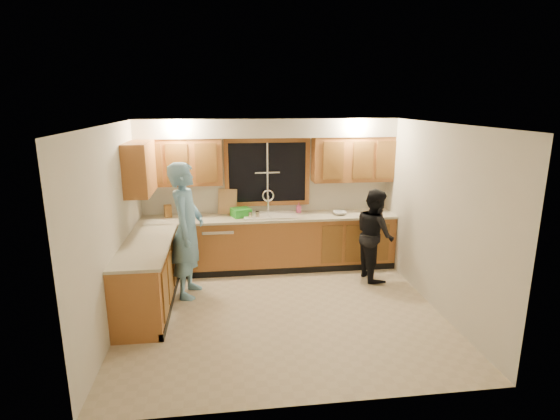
# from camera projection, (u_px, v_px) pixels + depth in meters

# --- Properties ---
(floor) EXTENTS (4.20, 4.20, 0.00)m
(floor) POSITION_uv_depth(u_px,v_px,m) (282.00, 311.00, 5.92)
(floor) COLOR beige
(floor) RESTS_ON ground
(ceiling) EXTENTS (4.20, 4.20, 0.00)m
(ceiling) POSITION_uv_depth(u_px,v_px,m) (282.00, 124.00, 5.31)
(ceiling) COLOR silver
(wall_back) EXTENTS (4.20, 0.00, 4.20)m
(wall_back) POSITION_uv_depth(u_px,v_px,m) (267.00, 193.00, 7.44)
(wall_back) COLOR beige
(wall_back) RESTS_ON ground
(wall_left) EXTENTS (0.00, 3.80, 3.80)m
(wall_left) POSITION_uv_depth(u_px,v_px,m) (113.00, 228.00, 5.36)
(wall_left) COLOR beige
(wall_left) RESTS_ON ground
(wall_right) EXTENTS (0.00, 3.80, 3.80)m
(wall_right) POSITION_uv_depth(u_px,v_px,m) (436.00, 217.00, 5.88)
(wall_right) COLOR beige
(wall_right) RESTS_ON ground
(base_cabinets_back) EXTENTS (4.20, 0.60, 0.88)m
(base_cabinets_back) POSITION_uv_depth(u_px,v_px,m) (270.00, 243.00, 7.35)
(base_cabinets_back) COLOR #AD6932
(base_cabinets_back) RESTS_ON ground
(base_cabinets_left) EXTENTS (0.60, 1.90, 0.88)m
(base_cabinets_left) POSITION_uv_depth(u_px,v_px,m) (148.00, 278.00, 5.93)
(base_cabinets_left) COLOR #AD6932
(base_cabinets_left) RESTS_ON ground
(countertop_back) EXTENTS (4.20, 0.63, 0.04)m
(countertop_back) POSITION_uv_depth(u_px,v_px,m) (270.00, 217.00, 7.23)
(countertop_back) COLOR beige
(countertop_back) RESTS_ON base_cabinets_back
(countertop_left) EXTENTS (0.63, 1.90, 0.04)m
(countertop_left) POSITION_uv_depth(u_px,v_px,m) (146.00, 245.00, 5.82)
(countertop_left) COLOR beige
(countertop_left) RESTS_ON base_cabinets_left
(upper_cabinets_left) EXTENTS (1.35, 0.33, 0.75)m
(upper_cabinets_left) POSITION_uv_depth(u_px,v_px,m) (180.00, 162.00, 6.97)
(upper_cabinets_left) COLOR #AD6932
(upper_cabinets_left) RESTS_ON wall_back
(upper_cabinets_right) EXTENTS (1.35, 0.33, 0.75)m
(upper_cabinets_right) POSITION_uv_depth(u_px,v_px,m) (353.00, 159.00, 7.32)
(upper_cabinets_right) COLOR #AD6932
(upper_cabinets_right) RESTS_ON wall_back
(upper_cabinets_return) EXTENTS (0.33, 0.90, 0.75)m
(upper_cabinets_return) POSITION_uv_depth(u_px,v_px,m) (140.00, 168.00, 6.32)
(upper_cabinets_return) COLOR #AD6932
(upper_cabinets_return) RESTS_ON wall_left
(soffit) EXTENTS (4.20, 0.35, 0.30)m
(soffit) POSITION_uv_depth(u_px,v_px,m) (268.00, 128.00, 7.01)
(soffit) COLOR silver
(soffit) RESTS_ON wall_back
(window_frame) EXTENTS (1.44, 0.03, 1.14)m
(window_frame) POSITION_uv_depth(u_px,v_px,m) (267.00, 172.00, 7.35)
(window_frame) COLOR black
(window_frame) RESTS_ON wall_back
(sink) EXTENTS (0.86, 0.52, 0.57)m
(sink) POSITION_uv_depth(u_px,v_px,m) (269.00, 219.00, 7.25)
(sink) COLOR silver
(sink) RESTS_ON countertop_back
(dishwasher) EXTENTS (0.60, 0.56, 0.82)m
(dishwasher) POSITION_uv_depth(u_px,v_px,m) (219.00, 247.00, 7.25)
(dishwasher) COLOR white
(dishwasher) RESTS_ON floor
(stove) EXTENTS (0.58, 0.75, 0.90)m
(stove) POSITION_uv_depth(u_px,v_px,m) (140.00, 295.00, 5.38)
(stove) COLOR white
(stove) RESTS_ON floor
(man) EXTENTS (0.58, 0.78, 1.96)m
(man) POSITION_uv_depth(u_px,v_px,m) (187.00, 230.00, 6.22)
(man) COLOR #6BA4CB
(man) RESTS_ON floor
(woman) EXTENTS (0.60, 0.74, 1.45)m
(woman) POSITION_uv_depth(u_px,v_px,m) (375.00, 234.00, 6.88)
(woman) COLOR black
(woman) RESTS_ON floor
(knife_block) EXTENTS (0.13, 0.12, 0.20)m
(knife_block) POSITION_uv_depth(u_px,v_px,m) (168.00, 211.00, 7.13)
(knife_block) COLOR brown
(knife_block) RESTS_ON countertop_back
(cutting_board) EXTENTS (0.34, 0.19, 0.42)m
(cutting_board) POSITION_uv_depth(u_px,v_px,m) (227.00, 202.00, 7.31)
(cutting_board) COLOR tan
(cutting_board) RESTS_ON countertop_back
(dish_crate) EXTENTS (0.36, 0.35, 0.14)m
(dish_crate) POSITION_uv_depth(u_px,v_px,m) (241.00, 212.00, 7.19)
(dish_crate) COLOR green
(dish_crate) RESTS_ON countertop_back
(soap_bottle) EXTENTS (0.08, 0.08, 0.17)m
(soap_bottle) POSITION_uv_depth(u_px,v_px,m) (299.00, 208.00, 7.43)
(soap_bottle) COLOR #E25692
(soap_bottle) RESTS_ON countertop_back
(bowl) EXTENTS (0.24, 0.24, 0.05)m
(bowl) POSITION_uv_depth(u_px,v_px,m) (340.00, 213.00, 7.30)
(bowl) COLOR silver
(bowl) RESTS_ON countertop_back
(can_left) EXTENTS (0.08, 0.08, 0.11)m
(can_left) POSITION_uv_depth(u_px,v_px,m) (250.00, 215.00, 7.05)
(can_left) COLOR #B9AE8E
(can_left) RESTS_ON countertop_back
(can_right) EXTENTS (0.07, 0.07, 0.12)m
(can_right) POSITION_uv_depth(u_px,v_px,m) (257.00, 215.00, 7.06)
(can_right) COLOR #B9AE8E
(can_right) RESTS_ON countertop_back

